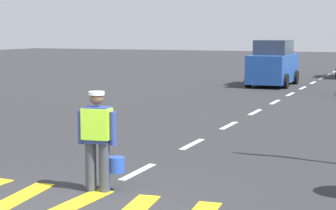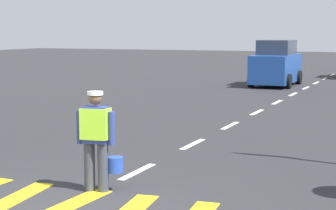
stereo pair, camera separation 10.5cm
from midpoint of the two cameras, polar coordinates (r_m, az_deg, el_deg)
The scene contains 5 objects.
ground_plane at distance 28.87m, azimuth 12.62°, elevation 1.63°, with size 96.00×96.00×0.00m, color #28282B.
crosswalk_stripes at distance 9.42m, azimuth -9.40°, elevation -9.35°, with size 4.51×1.93×0.01m.
lane_center_line at distance 33.00m, azimuth 13.85°, elevation 2.27°, with size 0.14×46.40×0.01m.
road_worker at distance 9.94m, azimuth -6.87°, elevation -2.95°, with size 0.75×0.43×1.67m.
car_oncoming_second at distance 29.52m, azimuth 9.81°, elevation 3.80°, with size 1.97×4.10×2.20m.
Camera 1 is at (4.73, -7.37, 2.65)m, focal length 64.44 mm.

